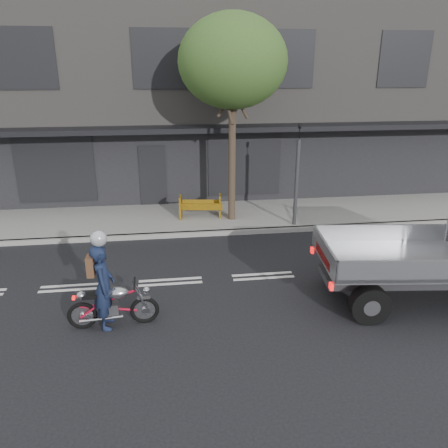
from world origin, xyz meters
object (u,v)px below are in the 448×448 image
Objects in this scene: construction_barrier at (201,208)px; rider at (104,287)px; street_tree at (233,62)px; motorcycle at (113,304)px; traffic_light_pole at (297,181)px.

rider is at bearing -112.16° from construction_barrier.
motorcycle is at bearing -119.46° from street_tree.
street_tree is 3.57× the size of motorcycle.
traffic_light_pole is at bearing 41.32° from motorcycle.
street_tree is 8.40m from motorcycle.
street_tree reaches higher than construction_barrier.
traffic_light_pole is 7.56m from motorcycle.
motorcycle is 1.03× the size of rider.
street_tree is at bearing 58.12° from motorcycle.
motorcycle is 0.44m from rider.
traffic_light_pole is 7.62m from rider.
rider is 6.63m from construction_barrier.
rider is at bearing -120.53° from street_tree.
motorcycle is at bearing -92.42° from rider.
traffic_light_pole is (2.00, -0.85, -3.63)m from street_tree.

